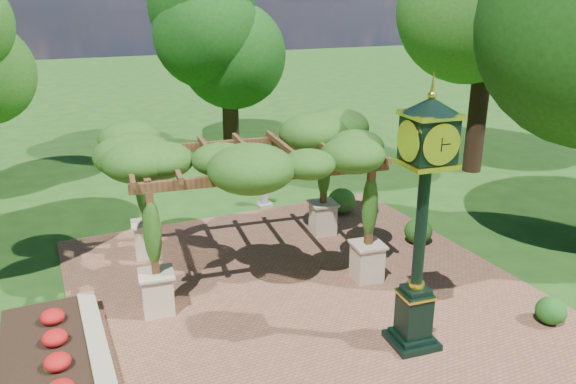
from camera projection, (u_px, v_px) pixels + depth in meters
name	position (u px, v px, depth m)	size (l,w,h in m)	color
ground	(339.00, 330.00, 11.50)	(120.00, 120.00, 0.00)	#1E4714
brick_plaza	(316.00, 306.00, 12.35)	(10.00, 12.00, 0.04)	brown
border_wall	(101.00, 365.00, 10.06)	(0.35, 5.00, 0.40)	#C6B793
flower_bed	(47.00, 379.00, 9.71)	(1.50, 5.00, 0.36)	red
pedestal_clock	(423.00, 204.00, 10.03)	(1.06, 1.06, 4.92)	black
pergola	(250.00, 155.00, 13.17)	(6.06, 4.22, 3.57)	beige
sundial	(264.00, 195.00, 18.25)	(0.48, 0.48, 0.86)	#999990
shrub_front	(551.00, 311.00, 11.58)	(0.62, 0.62, 0.56)	#1C5418
shrub_mid	(418.00, 231.00, 15.38)	(0.76, 0.76, 0.69)	#1E4814
shrub_back	(342.00, 201.00, 17.53)	(0.87, 0.87, 0.79)	#2F681E
tree_north	(228.00, 31.00, 23.57)	(4.94, 4.94, 7.44)	#362615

